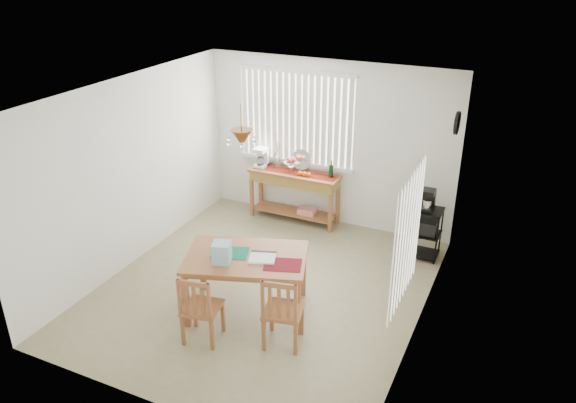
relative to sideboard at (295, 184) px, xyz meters
The scene contains 10 objects.
ground 2.17m from the sideboard, 77.12° to the right, with size 4.00×4.50×0.01m, color gray.
room_shell 2.32m from the sideboard, 76.95° to the right, with size 4.20×4.70×2.70m.
sideboard is the anchor object (origin of this frame).
sideboard_items 0.42m from the sideboard, behind, with size 1.40×0.35×0.64m.
wire_cart 2.19m from the sideboard, ahead, with size 0.44×0.35×0.75m.
cart_items 2.20m from the sideboard, ahead, with size 0.18×0.21×0.31m.
dining_table 2.56m from the sideboard, 78.84° to the right, with size 1.64×1.32×0.76m.
table_items 2.71m from the sideboard, 81.40° to the right, with size 1.19×0.57×0.24m.
chair_left 3.26m from the sideboard, 84.56° to the right, with size 0.47×0.47×0.88m.
chair_right 3.16m from the sideboard, 68.25° to the right, with size 0.50×0.50×0.91m.
Camera 1 is at (2.90, -5.50, 4.13)m, focal length 35.00 mm.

